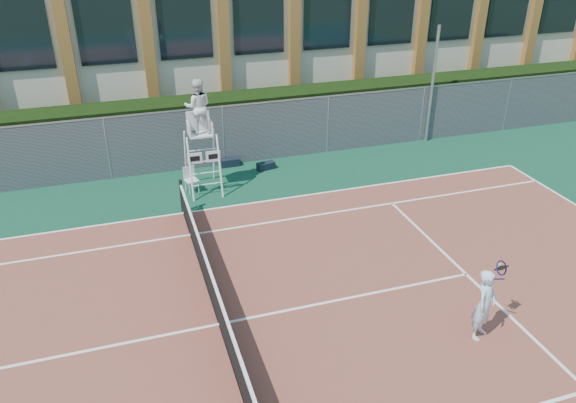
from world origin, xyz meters
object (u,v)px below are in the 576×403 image
object	(u,v)px
steel_pole	(432,86)
plastic_chair	(190,177)
umpire_chair	(198,110)
tennis_player	(485,304)

from	to	relation	value
steel_pole	plastic_chair	size ratio (longest dim) A/B	5.38
steel_pole	plastic_chair	xyz separation A→B (m)	(-9.77, -1.70, -1.77)
umpire_chair	tennis_player	world-z (taller)	umpire_chair
steel_pole	tennis_player	world-z (taller)	steel_pole
umpire_chair	plastic_chair	distance (m)	2.29
steel_pole	umpire_chair	world-z (taller)	steel_pole
steel_pole	plastic_chair	bearing A→B (deg)	-170.11
steel_pole	umpire_chair	bearing A→B (deg)	-169.98
steel_pole	plastic_chair	distance (m)	10.08
steel_pole	umpire_chair	distance (m)	9.50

